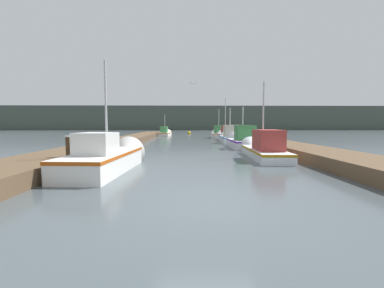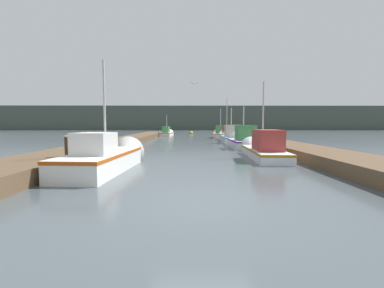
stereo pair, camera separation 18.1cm
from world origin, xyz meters
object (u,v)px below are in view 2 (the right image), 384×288
(fishing_boat_5, at_px, (220,134))
(fishing_boat_1, at_px, (261,148))
(mooring_piling_1, at_px, (224,131))
(channel_buoy, at_px, (191,133))
(mooring_piling_3, at_px, (220,131))
(fishing_boat_4, at_px, (226,135))
(fishing_boat_0, at_px, (108,157))
(mooring_piling_0, at_px, (68,153))
(fishing_boat_6, at_px, (167,133))
(fishing_boat_2, at_px, (243,141))
(fishing_boat_3, at_px, (231,137))
(seagull_lead, at_px, (194,83))
(mooring_piling_2, at_px, (228,133))

(fishing_boat_5, bearing_deg, fishing_boat_1, -88.06)
(mooring_piling_1, height_order, channel_buoy, mooring_piling_1)
(mooring_piling_3, bearing_deg, fishing_boat_4, -94.16)
(mooring_piling_3, bearing_deg, fishing_boat_1, -92.53)
(fishing_boat_0, bearing_deg, mooring_piling_0, -164.23)
(fishing_boat_6, bearing_deg, fishing_boat_4, -49.43)
(fishing_boat_1, xyz_separation_m, fishing_boat_2, (0.12, 5.22, 0.06))
(fishing_boat_2, distance_m, fishing_boat_5, 13.18)
(fishing_boat_5, height_order, mooring_piling_1, fishing_boat_5)
(fishing_boat_6, bearing_deg, fishing_boat_1, -69.75)
(mooring_piling_1, distance_m, mooring_piling_3, 6.83)
(fishing_boat_3, xyz_separation_m, seagull_lead, (-3.40, -2.67, 4.42))
(fishing_boat_0, xyz_separation_m, mooring_piling_0, (-1.34, -0.29, 0.18))
(fishing_boat_1, distance_m, mooring_piling_2, 17.83)
(fishing_boat_6, height_order, mooring_piling_3, fishing_boat_6)
(mooring_piling_2, bearing_deg, fishing_boat_0, -109.94)
(fishing_boat_2, relative_size, mooring_piling_2, 3.67)
(fishing_boat_5, bearing_deg, fishing_boat_3, -87.99)
(mooring_piling_0, bearing_deg, fishing_boat_1, 25.27)
(fishing_boat_1, bearing_deg, channel_buoy, 99.56)
(fishing_boat_1, relative_size, seagull_lead, 11.25)
(fishing_boat_1, bearing_deg, fishing_boat_5, 92.83)
(mooring_piling_0, xyz_separation_m, mooring_piling_1, (9.14, 26.04, 0.03))
(fishing_boat_4, bearing_deg, fishing_boat_0, -112.53)
(channel_buoy, bearing_deg, fishing_boat_2, -81.76)
(fishing_boat_0, distance_m, mooring_piling_1, 26.91)
(mooring_piling_2, bearing_deg, seagull_lead, -112.86)
(fishing_boat_4, relative_size, fishing_boat_5, 0.95)
(fishing_boat_1, relative_size, mooring_piling_0, 4.88)
(mooring_piling_0, relative_size, mooring_piling_2, 1.06)
(fishing_boat_4, distance_m, mooring_piling_0, 19.75)
(fishing_boat_5, distance_m, mooring_piling_3, 10.69)
(fishing_boat_0, xyz_separation_m, mooring_piling_1, (7.81, 25.75, 0.21))
(fishing_boat_0, relative_size, mooring_piling_1, 4.12)
(fishing_boat_4, relative_size, mooring_piling_0, 3.74)
(fishing_boat_0, bearing_deg, fishing_boat_1, 31.25)
(fishing_boat_0, xyz_separation_m, channel_buoy, (3.30, 33.66, -0.28))
(fishing_boat_4, relative_size, channel_buoy, 4.25)
(fishing_boat_1, height_order, fishing_boat_6, fishing_boat_1)
(fishing_boat_2, distance_m, fishing_boat_6, 19.79)
(mooring_piling_0, bearing_deg, fishing_boat_3, 59.85)
(fishing_boat_2, height_order, mooring_piling_2, fishing_boat_2)
(fishing_boat_3, height_order, fishing_boat_6, fishing_boat_3)
(fishing_boat_0, distance_m, fishing_boat_6, 27.24)
(fishing_boat_0, xyz_separation_m, fishing_boat_6, (-0.19, 27.24, -0.07))
(fishing_boat_6, bearing_deg, fishing_boat_0, -85.75)
(fishing_boat_1, bearing_deg, fishing_boat_4, 92.17)
(fishing_boat_4, xyz_separation_m, fishing_boat_5, (-0.15, 4.32, -0.01))
(mooring_piling_3, distance_m, seagull_lead, 22.42)
(fishing_boat_1, distance_m, fishing_boat_2, 5.23)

